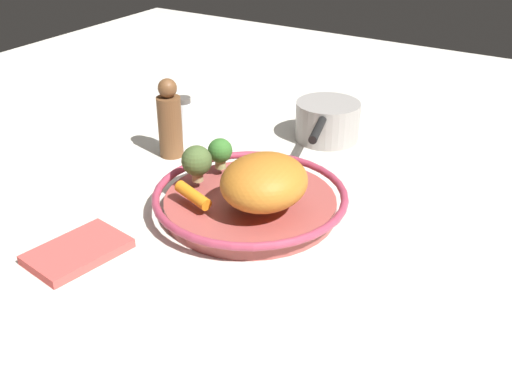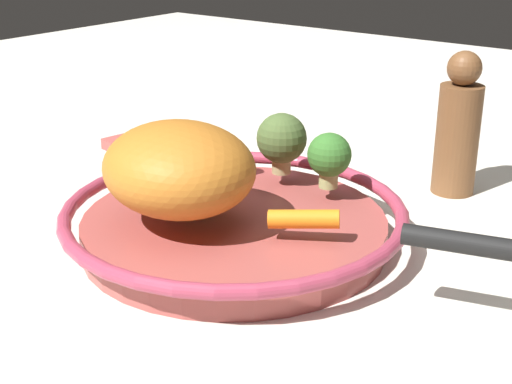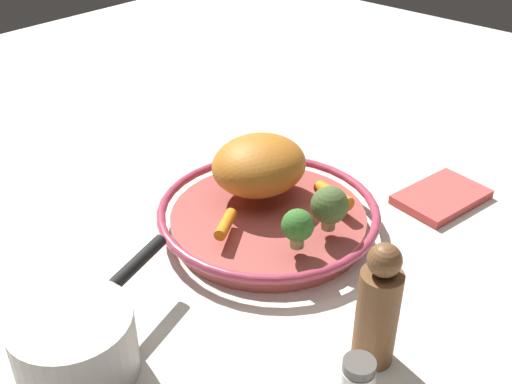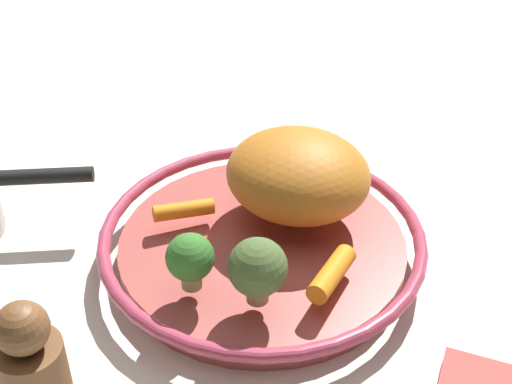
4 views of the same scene
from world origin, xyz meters
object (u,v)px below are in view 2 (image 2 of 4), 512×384
broccoli_floret_large (329,156)px  pepper_mill (458,129)px  baby_carrot_center (215,161)px  roast_chicken_piece (179,168)px  dish_towel (162,149)px  serving_bowl (234,223)px  broccoli_floret_edge (282,139)px  baby_carrot_back (304,219)px

broccoli_floret_large → pepper_mill: 0.17m
baby_carrot_center → broccoli_floret_large: size_ratio=1.29×
roast_chicken_piece → dish_towel: 0.29m
pepper_mill → serving_bowl: bearing=-113.4°
baby_carrot_center → broccoli_floret_large: 0.12m
serving_bowl → broccoli_floret_large: bearing=63.0°
roast_chicken_piece → broccoli_floret_edge: (0.01, 0.14, -0.00)m
baby_carrot_center → baby_carrot_back: size_ratio=1.17×
baby_carrot_back → pepper_mill: pepper_mill is taller
pepper_mill → broccoli_floret_edge: bearing=-128.4°
pepper_mill → dish_towel: (-0.34, -0.10, -0.06)m
roast_chicken_piece → pepper_mill: 0.32m
serving_bowl → pepper_mill: 0.27m
serving_bowl → broccoli_floret_edge: bearing=98.7°
baby_carrot_center → pepper_mill: pepper_mill is taller
broccoli_floret_edge → roast_chicken_piece: bearing=-95.3°
baby_carrot_back → broccoli_floret_large: broccoli_floret_large is taller
serving_bowl → baby_carrot_back: 0.08m
broccoli_floret_large → baby_carrot_center: bearing=-166.1°
baby_carrot_center → pepper_mill: size_ratio=0.45×
baby_carrot_back → broccoli_floret_edge: broccoli_floret_edge is taller
dish_towel → baby_carrot_center: bearing=-28.5°
baby_carrot_center → pepper_mill: (0.18, 0.19, 0.02)m
serving_bowl → roast_chicken_piece: roast_chicken_piece is taller
baby_carrot_center → broccoli_floret_edge: (0.06, 0.03, 0.03)m
serving_bowl → roast_chicken_piece: size_ratio=2.23×
serving_bowl → baby_carrot_center: bearing=141.2°
baby_carrot_center → baby_carrot_back: baby_carrot_center is taller
pepper_mill → dish_towel: size_ratio=1.10×
serving_bowl → pepper_mill: bearing=66.6°
roast_chicken_piece → baby_carrot_back: bearing=18.8°
baby_carrot_center → broccoli_floret_edge: size_ratio=1.12×
serving_bowl → baby_carrot_center: baby_carrot_center is taller
baby_carrot_back → pepper_mill: bearing=83.9°
dish_towel → broccoli_floret_large: bearing=-12.0°
serving_bowl → baby_carrot_back: bearing=-4.1°
broccoli_floret_edge → broccoli_floret_large: (0.06, -0.01, -0.00)m
serving_bowl → dish_towel: serving_bowl is taller
roast_chicken_piece → broccoli_floret_edge: roast_chicken_piece is taller
baby_carrot_center → dish_towel: size_ratio=0.50×
broccoli_floret_large → dish_towel: bearing=168.0°
roast_chicken_piece → pepper_mill: size_ratio=0.92×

